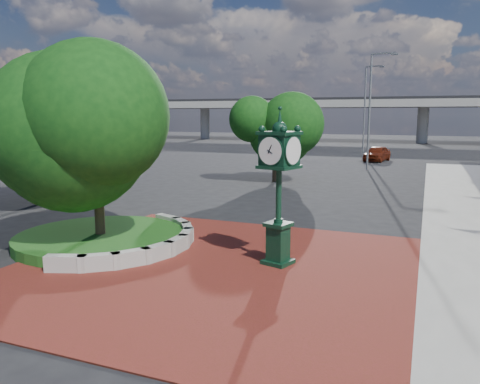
% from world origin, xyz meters
% --- Properties ---
extents(ground, '(200.00, 200.00, 0.00)m').
position_xyz_m(ground, '(0.00, 0.00, 0.00)').
color(ground, black).
rests_on(ground, ground).
extents(plaza, '(12.00, 12.00, 0.04)m').
position_xyz_m(plaza, '(0.00, -1.00, 0.02)').
color(plaza, maroon).
rests_on(plaza, ground).
extents(planter_wall, '(2.96, 6.77, 0.54)m').
position_xyz_m(planter_wall, '(-2.71, -0.00, 0.27)').
color(planter_wall, '#9E9B93').
rests_on(planter_wall, ground).
extents(grass_bed, '(6.10, 6.10, 0.40)m').
position_xyz_m(grass_bed, '(-5.00, 0.00, 0.20)').
color(grass_bed, '#164F18').
rests_on(grass_bed, ground).
extents(overpass, '(90.00, 12.00, 7.50)m').
position_xyz_m(overpass, '(-0.22, 70.00, 6.54)').
color(overpass, '#9E9B93').
rests_on(overpass, ground).
extents(tree_planter, '(5.20, 5.20, 6.33)m').
position_xyz_m(tree_planter, '(-5.00, 0.00, 3.72)').
color(tree_planter, '#38281C').
rests_on(tree_planter, ground).
extents(tree_northwest, '(5.60, 5.60, 6.93)m').
position_xyz_m(tree_northwest, '(-13.00, 5.00, 4.12)').
color(tree_northwest, '#38281C').
rests_on(tree_northwest, ground).
extents(tree_street, '(4.40, 4.40, 5.45)m').
position_xyz_m(tree_street, '(-4.00, 18.00, 3.24)').
color(tree_street, '#38281C').
rests_on(tree_street, ground).
extents(post_clock, '(1.22, 1.22, 4.90)m').
position_xyz_m(post_clock, '(1.81, 0.11, 2.69)').
color(post_clock, black).
rests_on(post_clock, ground).
extents(parked_car, '(2.68, 4.87, 1.57)m').
position_xyz_m(parked_car, '(1.24, 35.90, 0.78)').
color(parked_car, '#5F1E0D').
rests_on(parked_car, ground).
extents(street_lamp_near, '(2.20, 0.46, 9.79)m').
position_xyz_m(street_lamp_near, '(1.44, 27.99, 5.74)').
color(street_lamp_near, slate).
rests_on(street_lamp_near, ground).
extents(street_lamp_far, '(2.26, 0.93, 10.39)m').
position_xyz_m(street_lamp_far, '(-1.10, 44.93, 6.09)').
color(street_lamp_far, slate).
rests_on(street_lamp_far, ground).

